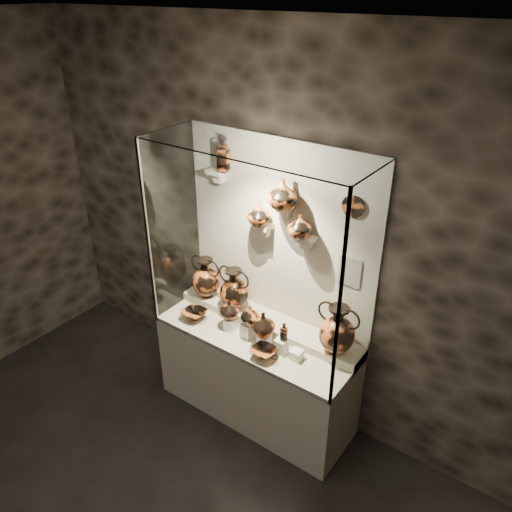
{
  "coord_description": "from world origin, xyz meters",
  "views": [
    {
      "loc": [
        1.9,
        -0.46,
        3.36
      ],
      "look_at": [
        -0.06,
        2.27,
        1.51
      ],
      "focal_mm": 35.0,
      "sensor_mm": 36.0,
      "label": 1
    }
  ],
  "objects_px": {
    "lekythos_small": "(284,331)",
    "kylix_left": "(195,314)",
    "jug_a": "(230,309)",
    "amphora_left": "(206,277)",
    "jug_b": "(250,315)",
    "kylix_right": "(264,352)",
    "jug_c": "(263,324)",
    "amphora_mid": "(234,289)",
    "lekythos_tall": "(223,153)",
    "amphora_right": "(337,329)",
    "ovoid_vase_c": "(300,226)",
    "ovoid_vase_b": "(283,194)",
    "ovoid_vase_a": "(259,214)"
  },
  "relations": [
    {
      "from": "jug_c",
      "to": "amphora_left",
      "type": "bearing_deg",
      "value": 155.13
    },
    {
      "from": "lekythos_small",
      "to": "kylix_left",
      "type": "bearing_deg",
      "value": 165.91
    },
    {
      "from": "amphora_left",
      "to": "kylix_left",
      "type": "xyz_separation_m",
      "value": [
        0.09,
        -0.26,
        -0.2
      ]
    },
    {
      "from": "jug_c",
      "to": "lekythos_small",
      "type": "bearing_deg",
      "value": -9.45
    },
    {
      "from": "jug_b",
      "to": "kylix_right",
      "type": "bearing_deg",
      "value": -7.58
    },
    {
      "from": "kylix_right",
      "to": "lekythos_tall",
      "type": "relative_size",
      "value": 0.84
    },
    {
      "from": "amphora_left",
      "to": "amphora_mid",
      "type": "height_order",
      "value": "amphora_mid"
    },
    {
      "from": "jug_a",
      "to": "jug_b",
      "type": "bearing_deg",
      "value": -12.44
    },
    {
      "from": "jug_a",
      "to": "ovoid_vase_a",
      "type": "height_order",
      "value": "ovoid_vase_a"
    },
    {
      "from": "jug_c",
      "to": "amphora_right",
      "type": "bearing_deg",
      "value": 7.02
    },
    {
      "from": "lekythos_tall",
      "to": "ovoid_vase_c",
      "type": "relative_size",
      "value": 1.57
    },
    {
      "from": "lekythos_tall",
      "to": "kylix_left",
      "type": "bearing_deg",
      "value": -95.19
    },
    {
      "from": "lekythos_small",
      "to": "ovoid_vase_b",
      "type": "distance_m",
      "value": 1.04
    },
    {
      "from": "amphora_right",
      "to": "lekythos_small",
      "type": "xyz_separation_m",
      "value": [
        -0.36,
        -0.17,
        -0.07
      ]
    },
    {
      "from": "amphora_right",
      "to": "ovoid_vase_c",
      "type": "distance_m",
      "value": 0.82
    },
    {
      "from": "lekythos_small",
      "to": "ovoid_vase_b",
      "type": "height_order",
      "value": "ovoid_vase_b"
    },
    {
      "from": "jug_b",
      "to": "kylix_left",
      "type": "distance_m",
      "value": 0.56
    },
    {
      "from": "amphora_mid",
      "to": "ovoid_vase_c",
      "type": "distance_m",
      "value": 0.92
    },
    {
      "from": "jug_c",
      "to": "jug_b",
      "type": "bearing_deg",
      "value": 164.51
    },
    {
      "from": "ovoid_vase_a",
      "to": "kylix_left",
      "type": "bearing_deg",
      "value": -163.72
    },
    {
      "from": "lekythos_tall",
      "to": "amphora_mid",
      "type": "bearing_deg",
      "value": -24.25
    },
    {
      "from": "ovoid_vase_b",
      "to": "ovoid_vase_c",
      "type": "height_order",
      "value": "ovoid_vase_b"
    },
    {
      "from": "kylix_left",
      "to": "amphora_right",
      "type": "bearing_deg",
      "value": -2.52
    },
    {
      "from": "jug_b",
      "to": "lekythos_small",
      "type": "distance_m",
      "value": 0.32
    },
    {
      "from": "jug_a",
      "to": "ovoid_vase_c",
      "type": "height_order",
      "value": "ovoid_vase_c"
    },
    {
      "from": "amphora_mid",
      "to": "jug_b",
      "type": "bearing_deg",
      "value": -8.78
    },
    {
      "from": "jug_a",
      "to": "jug_b",
      "type": "xyz_separation_m",
      "value": [
        0.21,
        0.0,
        0.03
      ]
    },
    {
      "from": "lekythos_small",
      "to": "ovoid_vase_c",
      "type": "distance_m",
      "value": 0.81
    },
    {
      "from": "jug_a",
      "to": "kylix_left",
      "type": "relative_size",
      "value": 0.65
    },
    {
      "from": "amphora_left",
      "to": "jug_a",
      "type": "distance_m",
      "value": 0.45
    },
    {
      "from": "jug_c",
      "to": "lekythos_tall",
      "type": "relative_size",
      "value": 0.69
    },
    {
      "from": "jug_a",
      "to": "lekythos_tall",
      "type": "distance_m",
      "value": 1.25
    },
    {
      "from": "kylix_left",
      "to": "lekythos_small",
      "type": "bearing_deg",
      "value": -8.92
    },
    {
      "from": "jug_c",
      "to": "ovoid_vase_b",
      "type": "xyz_separation_m",
      "value": [
        -0.0,
        0.23,
        1.01
      ]
    },
    {
      "from": "amphora_left",
      "to": "jug_a",
      "type": "height_order",
      "value": "amphora_left"
    },
    {
      "from": "lekythos_small",
      "to": "ovoid_vase_a",
      "type": "height_order",
      "value": "ovoid_vase_a"
    },
    {
      "from": "amphora_right",
      "to": "kylix_left",
      "type": "relative_size",
      "value": 1.55
    },
    {
      "from": "lekythos_tall",
      "to": "ovoid_vase_a",
      "type": "height_order",
      "value": "lekythos_tall"
    },
    {
      "from": "amphora_left",
      "to": "ovoid_vase_b",
      "type": "xyz_separation_m",
      "value": [
        0.75,
        0.04,
        0.94
      ]
    },
    {
      "from": "ovoid_vase_c",
      "to": "jug_a",
      "type": "bearing_deg",
      "value": -176.37
    },
    {
      "from": "ovoid_vase_a",
      "to": "jug_a",
      "type": "bearing_deg",
      "value": -137.71
    },
    {
      "from": "amphora_left",
      "to": "jug_b",
      "type": "relative_size",
      "value": 2.25
    },
    {
      "from": "lekythos_small",
      "to": "jug_b",
      "type": "bearing_deg",
      "value": 159.51
    },
    {
      "from": "amphora_right",
      "to": "ovoid_vase_a",
      "type": "bearing_deg",
      "value": 175.99
    },
    {
      "from": "jug_b",
      "to": "lekythos_tall",
      "type": "relative_size",
      "value": 0.57
    },
    {
      "from": "amphora_right",
      "to": "ovoid_vase_c",
      "type": "bearing_deg",
      "value": 171.25
    },
    {
      "from": "amphora_left",
      "to": "jug_a",
      "type": "bearing_deg",
      "value": -22.94
    },
    {
      "from": "lekythos_small",
      "to": "lekythos_tall",
      "type": "bearing_deg",
      "value": 141.08
    },
    {
      "from": "ovoid_vase_c",
      "to": "ovoid_vase_b",
      "type": "bearing_deg",
      "value": 165.35
    },
    {
      "from": "jug_c",
      "to": "lekythos_small",
      "type": "distance_m",
      "value": 0.19
    }
  ]
}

